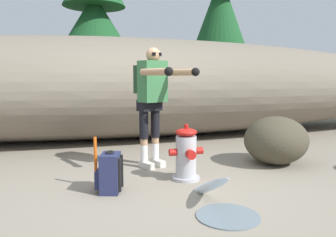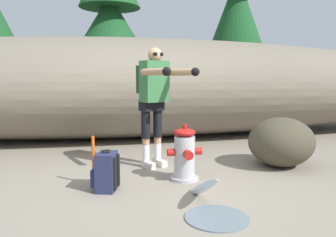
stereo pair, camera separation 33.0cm
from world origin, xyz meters
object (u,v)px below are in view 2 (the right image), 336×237
at_px(fire_hydrant, 185,155).
at_px(utility_worker, 154,93).
at_px(boulder_large, 281,142).
at_px(survey_stake, 94,161).
at_px(spare_backpack, 106,172).

height_order(fire_hydrant, utility_worker, utility_worker).
height_order(utility_worker, boulder_large, utility_worker).
bearing_deg(survey_stake, boulder_large, 7.53).
relative_size(spare_backpack, boulder_large, 0.46).
xyz_separation_m(utility_worker, survey_stake, (-0.84, -0.66, -0.78)).
bearing_deg(utility_worker, boulder_large, 58.24).
bearing_deg(fire_hydrant, spare_backpack, -168.72).
distance_m(utility_worker, survey_stake, 1.32).
bearing_deg(spare_backpack, survey_stake, -39.35).
xyz_separation_m(fire_hydrant, boulder_large, (1.55, 0.37, 0.04)).
distance_m(utility_worker, boulder_large, 1.99).
bearing_deg(spare_backpack, utility_worker, -112.67).
height_order(fire_hydrant, spare_backpack, fire_hydrant).
distance_m(spare_backpack, survey_stake, 0.27).
distance_m(fire_hydrant, utility_worker, 1.05).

